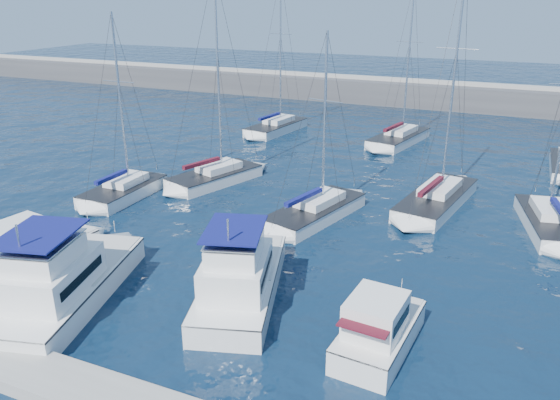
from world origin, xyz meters
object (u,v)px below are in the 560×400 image
at_px(sailboat_back_b, 399,138).
at_px(sailboat_mid_c, 316,211).
at_px(motor_yacht_stbd_inner, 240,280).
at_px(sailboat_mid_e, 551,222).
at_px(sailboat_back_a, 277,127).
at_px(motor_yacht_port_outer, 29,251).
at_px(sailboat_mid_a, 124,191).
at_px(sailboat_mid_b, 215,176).
at_px(sailboat_mid_d, 437,199).
at_px(motor_yacht_stbd_outer, 378,332).
at_px(motor_yacht_port_inner, 60,284).

bearing_deg(sailboat_back_b, sailboat_mid_c, -80.08).
relative_size(motor_yacht_stbd_inner, sailboat_mid_e, 0.69).
distance_m(sailboat_mid_e, sailboat_back_b, 22.31).
bearing_deg(sailboat_mid_c, sailboat_back_a, 134.85).
relative_size(sailboat_mid_c, sailboat_back_a, 0.76).
bearing_deg(motor_yacht_port_outer, sailboat_mid_e, 41.68).
distance_m(motor_yacht_stbd_inner, sailboat_mid_e, 21.23).
bearing_deg(sailboat_mid_c, sailboat_mid_a, -157.79).
distance_m(sailboat_back_a, sailboat_back_b, 13.34).
height_order(sailboat_mid_a, sailboat_back_a, sailboat_back_a).
bearing_deg(sailboat_mid_e, motor_yacht_port_outer, -159.15).
height_order(sailboat_mid_b, sailboat_back_a, sailboat_back_a).
bearing_deg(sailboat_mid_d, sailboat_back_b, 120.96).
bearing_deg(motor_yacht_stbd_inner, sailboat_mid_d, 50.73).
relative_size(sailboat_mid_e, sailboat_back_b, 0.93).
distance_m(motor_yacht_port_outer, sailboat_mid_d, 26.83).
bearing_deg(sailboat_mid_c, motor_yacht_stbd_outer, -44.83).
bearing_deg(sailboat_mid_c, sailboat_back_b, 102.35).
xyz_separation_m(sailboat_mid_e, sailboat_back_a, (-26.87, 17.19, 0.02)).
bearing_deg(motor_yacht_port_inner, sailboat_mid_b, 82.38).
distance_m(motor_yacht_port_inner, sailboat_mid_e, 29.50).
relative_size(motor_yacht_port_inner, sailboat_mid_d, 0.62).
relative_size(sailboat_mid_a, sailboat_mid_c, 1.08).
height_order(motor_yacht_port_outer, sailboat_mid_d, sailboat_mid_d).
xyz_separation_m(sailboat_mid_c, sailboat_mid_e, (14.54, 4.24, 0.03)).
relative_size(motor_yacht_port_outer, sailboat_mid_c, 0.58).
height_order(sailboat_mid_d, sailboat_back_b, sailboat_mid_d).
distance_m(motor_yacht_port_inner, sailboat_mid_d, 25.62).
height_order(motor_yacht_stbd_inner, sailboat_mid_c, sailboat_mid_c).
bearing_deg(motor_yacht_stbd_outer, sailboat_mid_c, 125.37).
xyz_separation_m(motor_yacht_stbd_inner, sailboat_back_b, (0.84, 33.33, -0.61)).
bearing_deg(motor_yacht_port_inner, sailboat_back_b, 62.45).
xyz_separation_m(sailboat_mid_d, sailboat_mid_e, (7.38, -1.45, -0.01)).
height_order(motor_yacht_stbd_inner, sailboat_mid_d, sailboat_mid_d).
height_order(sailboat_mid_d, sailboat_mid_e, sailboat_mid_d).
xyz_separation_m(motor_yacht_stbd_inner, sailboat_mid_d, (7.01, 17.05, -0.60)).
bearing_deg(motor_yacht_stbd_inner, sailboat_back_b, 71.63).
xyz_separation_m(motor_yacht_stbd_outer, sailboat_back_a, (-19.74, 34.14, -0.40)).
xyz_separation_m(motor_yacht_port_outer, motor_yacht_port_inner, (4.55, -2.31, 0.19)).
bearing_deg(motor_yacht_stbd_inner, sailboat_mid_e, 30.40).
bearing_deg(motor_yacht_stbd_outer, motor_yacht_port_outer, -174.30).
bearing_deg(motor_yacht_port_outer, sailboat_mid_a, 111.02).
bearing_deg(sailboat_back_b, sailboat_mid_e, -40.10).
height_order(motor_yacht_port_outer, sailboat_mid_e, sailboat_mid_e).
height_order(motor_yacht_stbd_inner, sailboat_back_b, sailboat_back_b).
bearing_deg(sailboat_mid_e, sailboat_mid_d, 157.05).
bearing_deg(sailboat_back_a, sailboat_mid_c, -50.71).
relative_size(sailboat_mid_c, sailboat_mid_d, 0.72).
bearing_deg(motor_yacht_port_outer, motor_yacht_stbd_outer, 9.55).
bearing_deg(sailboat_mid_d, sailboat_mid_b, -163.27).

